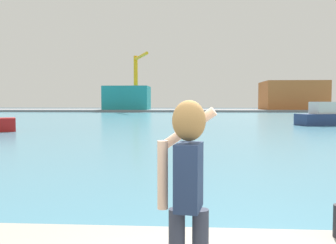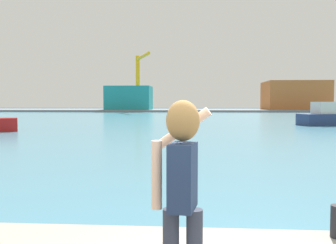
% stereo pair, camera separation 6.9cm
% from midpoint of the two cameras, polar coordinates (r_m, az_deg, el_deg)
% --- Properties ---
extents(ground_plane, '(220.00, 220.00, 0.00)m').
position_cam_midpoint_polar(ground_plane, '(52.90, 4.39, 0.59)').
color(ground_plane, '#334751').
extents(harbor_water, '(140.00, 100.00, 0.02)m').
position_cam_midpoint_polar(harbor_water, '(54.90, 4.38, 0.69)').
color(harbor_water, teal).
rests_on(harbor_water, ground_plane).
extents(far_shore_dock, '(140.00, 20.00, 0.54)m').
position_cam_midpoint_polar(far_shore_dock, '(94.88, 4.23, 1.86)').
color(far_shore_dock, gray).
rests_on(far_shore_dock, ground_plane).
extents(person_photographer, '(0.53, 0.56, 1.74)m').
position_cam_midpoint_polar(person_photographer, '(3.05, 2.86, -9.28)').
color(person_photographer, '#2D3342').
rests_on(person_photographer, quay_promenade).
extents(boat_moored_2, '(7.78, 4.26, 2.39)m').
position_cam_midpoint_polar(boat_moored_2, '(40.26, 24.88, 0.74)').
color(boat_moored_2, navy).
rests_on(boat_moored_2, harbor_water).
extents(warehouse_left, '(11.36, 8.55, 5.98)m').
position_cam_midpoint_polar(warehouse_left, '(92.73, -6.20, 3.84)').
color(warehouse_left, teal).
rests_on(warehouse_left, far_shore_dock).
extents(warehouse_right, '(15.35, 12.80, 7.33)m').
position_cam_midpoint_polar(warehouse_right, '(99.96, 19.56, 4.01)').
color(warehouse_right, '#B26633').
rests_on(warehouse_right, far_shore_dock).
extents(port_crane, '(4.89, 11.17, 13.31)m').
position_cam_midpoint_polar(port_crane, '(87.68, -4.59, 7.41)').
color(port_crane, yellow).
rests_on(port_crane, far_shore_dock).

